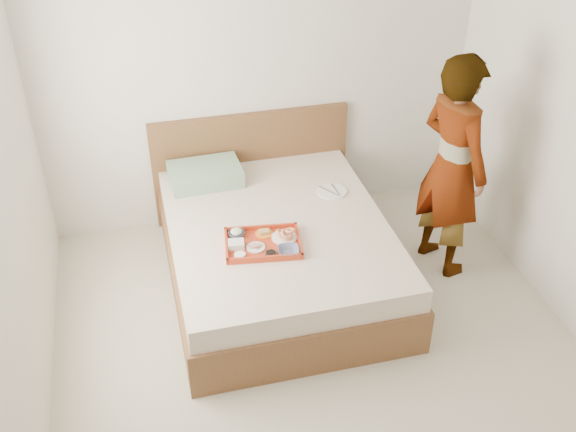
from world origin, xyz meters
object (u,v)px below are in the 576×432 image
(person, at_px, (452,167))
(dinner_plate, at_px, (332,191))
(bed, at_px, (278,252))
(tray, at_px, (263,243))

(person, bearing_deg, dinner_plate, 47.38)
(bed, bearing_deg, person, -3.38)
(dinner_plate, xyz_separation_m, person, (0.78, -0.39, 0.32))
(bed, relative_size, dinner_plate, 8.49)
(bed, height_order, tray, tray)
(bed, distance_m, tray, 0.41)
(tray, bearing_deg, dinner_plate, 47.19)
(person, bearing_deg, tray, 80.27)
(dinner_plate, relative_size, person, 0.14)
(tray, distance_m, person, 1.49)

